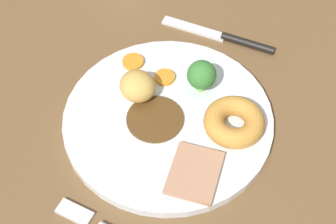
{
  "coord_description": "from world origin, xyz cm",
  "views": [
    {
      "loc": [
        -40.38,
        -16.31,
        60.31
      ],
      "look_at": [
        -3.5,
        0.57,
        6.0
      ],
      "focal_mm": 53.97,
      "sensor_mm": 36.0,
      "label": 1
    }
  ],
  "objects_px": {
    "carrot_coin_back": "(165,77)",
    "knife": "(227,38)",
    "dinner_plate": "(168,119)",
    "roast_potato_left": "(138,86)",
    "carrot_coin_front": "(133,62)",
    "meat_slice_main": "(194,173)",
    "yorkshire_pudding": "(234,122)",
    "broccoli_floret": "(202,75)"
  },
  "relations": [
    {
      "from": "carrot_coin_back",
      "to": "knife",
      "type": "relative_size",
      "value": 0.16
    },
    {
      "from": "dinner_plate",
      "to": "roast_potato_left",
      "type": "relative_size",
      "value": 5.59
    },
    {
      "from": "dinner_plate",
      "to": "carrot_coin_front",
      "type": "height_order",
      "value": "carrot_coin_front"
    },
    {
      "from": "carrot_coin_back",
      "to": "knife",
      "type": "xyz_separation_m",
      "value": [
        0.12,
        -0.05,
        -0.01
      ]
    },
    {
      "from": "dinner_plate",
      "to": "meat_slice_main",
      "type": "xyz_separation_m",
      "value": [
        -0.07,
        -0.07,
        0.01
      ]
    },
    {
      "from": "roast_potato_left",
      "to": "carrot_coin_back",
      "type": "bearing_deg",
      "value": -24.67
    },
    {
      "from": "yorkshire_pudding",
      "to": "roast_potato_left",
      "type": "relative_size",
      "value": 1.58
    },
    {
      "from": "carrot_coin_front",
      "to": "knife",
      "type": "height_order",
      "value": "carrot_coin_front"
    },
    {
      "from": "carrot_coin_front",
      "to": "broccoli_floret",
      "type": "relative_size",
      "value": 0.63
    },
    {
      "from": "carrot_coin_front",
      "to": "broccoli_floret",
      "type": "bearing_deg",
      "value": -91.1
    },
    {
      "from": "broccoli_floret",
      "to": "carrot_coin_front",
      "type": "bearing_deg",
      "value": 88.9
    },
    {
      "from": "broccoli_floret",
      "to": "knife",
      "type": "bearing_deg",
      "value": 1.49
    },
    {
      "from": "dinner_plate",
      "to": "carrot_coin_front",
      "type": "xyz_separation_m",
      "value": [
        0.07,
        0.09,
        0.01
      ]
    },
    {
      "from": "knife",
      "to": "broccoli_floret",
      "type": "bearing_deg",
      "value": 90.52
    },
    {
      "from": "broccoli_floret",
      "to": "knife",
      "type": "xyz_separation_m",
      "value": [
        0.12,
        0.0,
        -0.04
      ]
    },
    {
      "from": "yorkshire_pudding",
      "to": "dinner_plate",
      "type": "bearing_deg",
      "value": 102.39
    },
    {
      "from": "yorkshire_pudding",
      "to": "broccoli_floret",
      "type": "relative_size",
      "value": 1.65
    },
    {
      "from": "broccoli_floret",
      "to": "knife",
      "type": "distance_m",
      "value": 0.12
    },
    {
      "from": "dinner_plate",
      "to": "roast_potato_left",
      "type": "bearing_deg",
      "value": 73.92
    },
    {
      "from": "yorkshire_pudding",
      "to": "roast_potato_left",
      "type": "distance_m",
      "value": 0.14
    },
    {
      "from": "meat_slice_main",
      "to": "carrot_coin_back",
      "type": "relative_size",
      "value": 2.58
    },
    {
      "from": "roast_potato_left",
      "to": "broccoli_floret",
      "type": "height_order",
      "value": "broccoli_floret"
    },
    {
      "from": "carrot_coin_front",
      "to": "knife",
      "type": "distance_m",
      "value": 0.16
    },
    {
      "from": "meat_slice_main",
      "to": "dinner_plate",
      "type": "bearing_deg",
      "value": 44.63
    },
    {
      "from": "broccoli_floret",
      "to": "carrot_coin_back",
      "type": "bearing_deg",
      "value": 95.82
    },
    {
      "from": "carrot_coin_back",
      "to": "broccoli_floret",
      "type": "bearing_deg",
      "value": -84.18
    },
    {
      "from": "roast_potato_left",
      "to": "broccoli_floret",
      "type": "distance_m",
      "value": 0.09
    },
    {
      "from": "carrot_coin_front",
      "to": "carrot_coin_back",
      "type": "xyz_separation_m",
      "value": [
        -0.01,
        -0.05,
        -0.0
      ]
    },
    {
      "from": "dinner_plate",
      "to": "meat_slice_main",
      "type": "height_order",
      "value": "meat_slice_main"
    },
    {
      "from": "yorkshire_pudding",
      "to": "knife",
      "type": "relative_size",
      "value": 0.44
    },
    {
      "from": "carrot_coin_front",
      "to": "yorkshire_pudding",
      "type": "bearing_deg",
      "value": -105.32
    },
    {
      "from": "meat_slice_main",
      "to": "carrot_coin_front",
      "type": "relative_size",
      "value": 2.42
    },
    {
      "from": "yorkshire_pudding",
      "to": "carrot_coin_front",
      "type": "distance_m",
      "value": 0.18
    },
    {
      "from": "meat_slice_main",
      "to": "yorkshire_pudding",
      "type": "height_order",
      "value": "yorkshire_pudding"
    },
    {
      "from": "meat_slice_main",
      "to": "knife",
      "type": "xyz_separation_m",
      "value": [
        0.25,
        0.05,
        -0.01
      ]
    },
    {
      "from": "dinner_plate",
      "to": "yorkshire_pudding",
      "type": "xyz_separation_m",
      "value": [
        0.02,
        -0.09,
        0.02
      ]
    },
    {
      "from": "yorkshire_pudding",
      "to": "roast_potato_left",
      "type": "bearing_deg",
      "value": 91.6
    },
    {
      "from": "dinner_plate",
      "to": "meat_slice_main",
      "type": "relative_size",
      "value": 3.79
    },
    {
      "from": "meat_slice_main",
      "to": "broccoli_floret",
      "type": "xyz_separation_m",
      "value": [
        0.13,
        0.05,
        0.02
      ]
    },
    {
      "from": "meat_slice_main",
      "to": "roast_potato_left",
      "type": "bearing_deg",
      "value": 55.18
    },
    {
      "from": "dinner_plate",
      "to": "knife",
      "type": "relative_size",
      "value": 1.55
    },
    {
      "from": "dinner_plate",
      "to": "roast_potato_left",
      "type": "distance_m",
      "value": 0.06
    }
  ]
}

